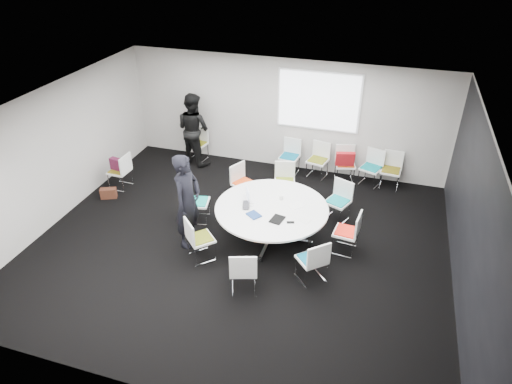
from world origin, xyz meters
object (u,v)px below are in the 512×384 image
(chair_back_c, at_px, (344,170))
(chair_back_d, at_px, (370,174))
(chair_ring_e, at_px, (198,209))
(chair_ring_b, at_px, (337,208))
(person_back, at_px, (193,129))
(chair_ring_d, at_px, (244,190))
(chair_spare_left, at_px, (121,177))
(chair_ring_g, at_px, (244,277))
(chair_back_e, at_px, (390,177))
(conference_table, at_px, (272,215))
(chair_person_back, at_px, (198,150))
(chair_ring_f, at_px, (201,246))
(chair_ring_h, at_px, (311,267))
(brown_bag, at_px, (109,193))
(maroon_bag, at_px, (118,164))
(laptop, at_px, (249,205))
(chair_back_a, at_px, (289,163))
(person_main, at_px, (187,201))
(chair_back_b, at_px, (317,167))
(chair_ring_a, at_px, (346,239))
(cup, at_px, (281,197))

(chair_back_c, height_order, chair_back_d, same)
(chair_ring_e, height_order, chair_back_c, same)
(chair_ring_b, relative_size, person_back, 0.47)
(chair_ring_d, height_order, chair_ring_e, same)
(chair_spare_left, height_order, person_back, person_back)
(chair_ring_g, bearing_deg, person_back, 105.31)
(chair_ring_g, relative_size, chair_back_e, 1.00)
(chair_ring_e, bearing_deg, chair_ring_g, 30.62)
(conference_table, relative_size, chair_person_back, 2.53)
(chair_ring_f, bearing_deg, chair_ring_e, 160.77)
(chair_ring_f, height_order, chair_ring_h, same)
(chair_back_c, relative_size, brown_bag, 2.44)
(chair_ring_f, height_order, chair_person_back, same)
(chair_back_d, height_order, maroon_bag, chair_back_d)
(conference_table, xyz_separation_m, chair_ring_h, (1.02, -1.00, -0.26))
(chair_ring_e, height_order, chair_ring_h, same)
(laptop, relative_size, brown_bag, 0.91)
(chair_ring_e, height_order, chair_back_e, same)
(chair_back_a, distance_m, chair_person_back, 2.51)
(chair_ring_h, xyz_separation_m, person_main, (-2.51, 0.38, 0.69))
(chair_person_back, xyz_separation_m, person_back, (-0.00, -0.17, 0.67))
(chair_back_b, bearing_deg, maroon_bag, 36.39)
(chair_back_e, height_order, maroon_bag, chair_back_e)
(chair_back_a, height_order, person_back, person_back)
(chair_ring_a, height_order, chair_ring_e, same)
(chair_ring_d, relative_size, chair_back_a, 1.00)
(chair_back_a, bearing_deg, chair_ring_h, 115.25)
(chair_spare_left, height_order, maroon_bag, chair_spare_left)
(chair_ring_d, height_order, person_main, person_main)
(chair_back_e, bearing_deg, person_back, 6.60)
(chair_person_back, distance_m, maroon_bag, 2.28)
(chair_back_d, bearing_deg, brown_bag, 42.84)
(chair_back_a, bearing_deg, chair_back_e, -173.61)
(chair_ring_h, bearing_deg, laptop, 105.94)
(chair_ring_d, distance_m, chair_back_b, 2.13)
(chair_back_d, xyz_separation_m, person_back, (-4.52, -0.15, 0.67))
(chair_ring_e, distance_m, maroon_bag, 2.45)
(maroon_bag, bearing_deg, chair_ring_h, -20.48)
(laptop, height_order, maroon_bag, maroon_bag)
(chair_ring_a, xyz_separation_m, chair_person_back, (-4.30, 2.79, 0.00))
(chair_ring_f, bearing_deg, conference_table, 87.62)
(chair_ring_g, xyz_separation_m, maroon_bag, (-3.93, 2.47, 0.34))
(chair_back_c, bearing_deg, chair_person_back, -14.59)
(chair_ring_f, bearing_deg, chair_back_d, 98.43)
(maroon_bag, bearing_deg, chair_ring_b, 1.94)
(chair_ring_e, bearing_deg, conference_table, 72.94)
(chair_back_a, bearing_deg, chair_person_back, 5.56)
(chair_ring_g, distance_m, chair_spare_left, 4.63)
(cup, bearing_deg, chair_ring_g, -94.45)
(laptop, bearing_deg, chair_ring_e, 62.63)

